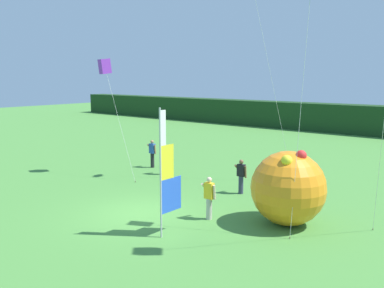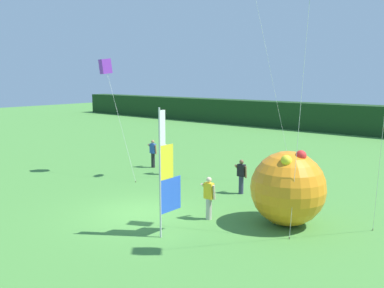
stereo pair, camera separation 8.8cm
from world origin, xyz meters
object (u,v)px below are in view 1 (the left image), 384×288
at_px(inflatable_balloon, 288,188).
at_px(banner_flag, 167,175).
at_px(person_far_right, 152,153).
at_px(person_near_banner, 165,158).
at_px(person_mid_field, 209,197).
at_px(kite_purple_box_3, 105,67).
at_px(person_far_left, 241,176).

bearing_deg(inflatable_balloon, banner_flag, -127.03).
height_order(banner_flag, person_far_right, banner_flag).
distance_m(person_near_banner, person_far_right, 1.97).
height_order(person_mid_field, inflatable_balloon, inflatable_balloon).
relative_size(person_far_right, kite_purple_box_3, 0.26).
xyz_separation_m(person_far_right, inflatable_balloon, (10.51, -3.63, 0.48)).
height_order(person_mid_field, person_far_right, person_far_right).
bearing_deg(person_near_banner, person_far_right, 155.62).
xyz_separation_m(banner_flag, kite_purple_box_3, (-8.82, 4.62, 3.77)).
xyz_separation_m(inflatable_balloon, kite_purple_box_3, (-11.48, 1.10, 4.49)).
xyz_separation_m(person_near_banner, inflatable_balloon, (8.72, -2.81, 0.46)).
bearing_deg(person_mid_field, person_near_banner, 145.95).
height_order(inflatable_balloon, kite_purple_box_3, kite_purple_box_3).
bearing_deg(inflatable_balloon, person_far_left, 146.56).
distance_m(person_far_left, inflatable_balloon, 4.18).
bearing_deg(person_far_right, person_far_left, -10.76).
bearing_deg(person_near_banner, person_mid_field, -34.05).
bearing_deg(kite_purple_box_3, inflatable_balloon, -5.46).
bearing_deg(person_far_left, kite_purple_box_3, -171.57).
xyz_separation_m(person_near_banner, kite_purple_box_3, (-2.76, -1.72, 4.95)).
relative_size(person_far_left, person_far_right, 0.97).
relative_size(banner_flag, kite_purple_box_3, 0.69).
distance_m(banner_flag, kite_purple_box_3, 10.65).
relative_size(person_mid_field, person_far_left, 1.02).
bearing_deg(person_mid_field, person_far_left, 104.60).
xyz_separation_m(person_mid_field, inflatable_balloon, (2.51, 1.39, 0.49)).
height_order(person_mid_field, person_far_left, person_mid_field).
distance_m(person_far_right, inflatable_balloon, 11.13).
height_order(person_near_banner, inflatable_balloon, inflatable_balloon).
xyz_separation_m(person_far_left, inflatable_balloon, (3.46, -2.29, 0.51)).
distance_m(banner_flag, person_far_left, 5.99).
bearing_deg(person_mid_field, person_far_right, 147.95).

